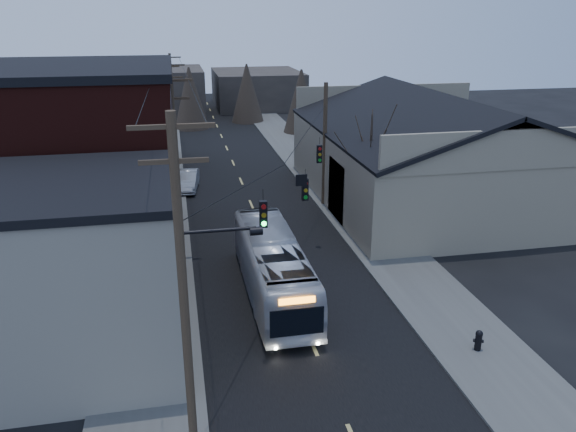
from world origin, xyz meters
name	(u,v)px	position (x,y,z in m)	size (l,w,h in m)	color
road_surface	(244,188)	(0.00, 30.00, 0.01)	(9.00, 110.00, 0.02)	black
sidewalk_left	(158,193)	(-6.50, 30.00, 0.06)	(4.00, 110.00, 0.12)	#474744
sidewalk_right	(325,183)	(6.50, 30.00, 0.06)	(4.00, 110.00, 0.12)	#474744
building_clapboard	(75,274)	(-9.00, 9.00, 3.50)	(8.00, 8.00, 7.00)	gray
building_brick	(83,165)	(-10.00, 20.00, 5.00)	(10.00, 12.00, 10.00)	#330E0B
building_left_far	(119,133)	(-9.50, 36.00, 3.50)	(9.00, 14.00, 7.00)	#302A26
warehouse	(432,162)	(13.00, 25.00, 2.70)	(16.16, 20.60, 7.73)	gray
building_far_left	(165,92)	(-6.00, 65.00, 3.00)	(10.00, 12.00, 6.00)	#302A26
building_far_right	(257,89)	(7.00, 70.00, 2.50)	(12.00, 14.00, 5.00)	#302A26
bare_tree	(369,173)	(6.50, 20.00, 3.60)	(0.40, 0.40, 7.20)	black
utility_lines	(205,144)	(-3.11, 24.14, 4.95)	(11.24, 45.28, 10.50)	#382B1E
bus	(273,267)	(-0.81, 12.43, 1.47)	(2.47, 10.58, 2.95)	silver
parked_car	(187,180)	(-4.30, 30.59, 0.73)	(1.54, 4.40, 1.45)	#96989D
fire_hydrant	(479,339)	(6.35, 6.02, 0.58)	(0.42, 0.30, 0.87)	black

